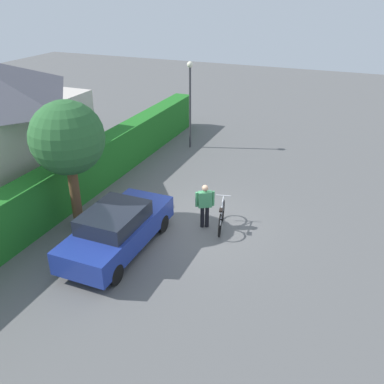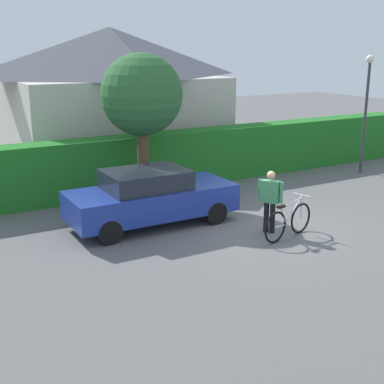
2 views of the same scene
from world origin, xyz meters
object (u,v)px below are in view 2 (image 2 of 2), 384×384
object	(u,v)px
person_rider	(270,197)
tree_kerbside	(142,96)
parked_car_near	(150,197)
bicycle	(288,221)
street_lamp	(367,98)

from	to	relation	value
person_rider	tree_kerbside	world-z (taller)	tree_kerbside
parked_car_near	person_rider	size ratio (longest dim) A/B	2.75
parked_car_near	tree_kerbside	size ratio (longest dim) A/B	1.00
bicycle	tree_kerbside	world-z (taller)	tree_kerbside
person_rider	tree_kerbside	distance (m)	4.76
bicycle	tree_kerbside	bearing A→B (deg)	110.37
parked_car_near	bicycle	distance (m)	3.47
bicycle	parked_car_near	bearing A→B (deg)	134.25
street_lamp	person_rider	bearing A→B (deg)	-153.81
street_lamp	parked_car_near	bearing A→B (deg)	-171.14
bicycle	person_rider	bearing A→B (deg)	104.79
parked_car_near	tree_kerbside	bearing A→B (deg)	69.66
street_lamp	tree_kerbside	distance (m)	8.37
street_lamp	tree_kerbside	size ratio (longest dim) A/B	0.97
parked_car_near	person_rider	world-z (taller)	person_rider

